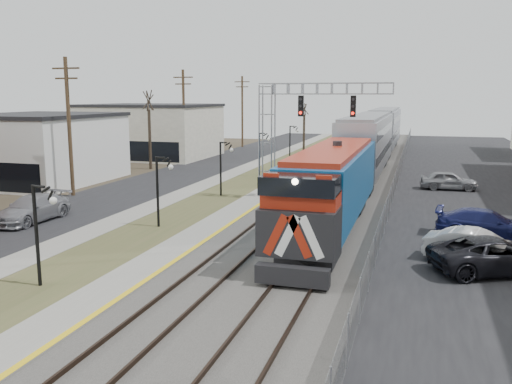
% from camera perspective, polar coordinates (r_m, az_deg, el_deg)
% --- Properties ---
extents(street_west, '(7.00, 120.00, 0.04)m').
position_cam_1_polar(street_west, '(49.15, -9.06, 1.48)').
color(street_west, black).
rests_on(street_west, ground).
extents(sidewalk, '(2.00, 120.00, 0.08)m').
position_cam_1_polar(sidewalk, '(47.37, -4.16, 1.28)').
color(sidewalk, gray).
rests_on(sidewalk, ground).
extents(grass_median, '(4.00, 120.00, 0.06)m').
position_cam_1_polar(grass_median, '(46.40, -0.69, 1.11)').
color(grass_median, '#434A27').
rests_on(grass_median, ground).
extents(platform, '(2.00, 120.00, 0.24)m').
position_cam_1_polar(platform, '(45.58, 2.91, 1.05)').
color(platform, gray).
rests_on(platform, ground).
extents(ballast_bed, '(8.00, 120.00, 0.20)m').
position_cam_1_polar(ballast_bed, '(44.67, 9.15, 0.72)').
color(ballast_bed, '#595651').
rests_on(ballast_bed, ground).
extents(parking_lot, '(16.00, 120.00, 0.04)m').
position_cam_1_polar(parking_lot, '(44.75, 24.55, -0.16)').
color(parking_lot, black).
rests_on(parking_lot, ground).
extents(platform_edge, '(0.24, 120.00, 0.01)m').
position_cam_1_polar(platform_edge, '(45.36, 3.99, 1.16)').
color(platform_edge, gold).
rests_on(platform_edge, platform).
extents(track_near, '(1.58, 120.00, 0.15)m').
position_cam_1_polar(track_near, '(44.95, 6.63, 1.07)').
color(track_near, '#2D2119').
rests_on(track_near, ballast_bed).
extents(track_far, '(1.58, 120.00, 0.15)m').
position_cam_1_polar(track_far, '(44.48, 11.07, 0.85)').
color(track_far, '#2D2119').
rests_on(track_far, ballast_bed).
extents(train, '(3.00, 63.05, 5.33)m').
position_cam_1_polar(train, '(52.08, 12.07, 5.04)').
color(train, '#125494').
rests_on(train, ground).
extents(signal_gantry, '(9.00, 1.07, 8.15)m').
position_cam_1_polar(signal_gantry, '(37.72, 3.70, 7.51)').
color(signal_gantry, gray).
rests_on(signal_gantry, ground).
extents(lampposts, '(0.14, 62.14, 4.00)m').
position_cam_1_polar(lampposts, '(30.76, -10.08, 0.05)').
color(lampposts, black).
rests_on(lampposts, ground).
extents(utility_poles, '(0.28, 80.28, 10.00)m').
position_cam_1_polar(utility_poles, '(41.60, -19.06, 6.41)').
color(utility_poles, '#4C3823').
rests_on(utility_poles, ground).
extents(fence, '(0.04, 120.00, 1.60)m').
position_cam_1_polar(fence, '(44.22, 14.57, 1.35)').
color(fence, gray).
rests_on(fence, ground).
extents(bare_trees, '(12.30, 42.30, 5.95)m').
position_cam_1_polar(bare_trees, '(52.84, -8.44, 5.02)').
color(bare_trees, '#382D23').
rests_on(bare_trees, ground).
extents(car_lot_b, '(4.73, 2.60, 1.48)m').
position_cam_1_polar(car_lot_b, '(25.62, 22.29, -5.49)').
color(car_lot_b, silver).
rests_on(car_lot_b, ground).
extents(car_lot_c, '(5.94, 4.42, 1.50)m').
position_cam_1_polar(car_lot_c, '(24.62, 23.95, -6.19)').
color(car_lot_c, black).
rests_on(car_lot_c, ground).
extents(car_lot_d, '(5.20, 2.54, 1.46)m').
position_cam_1_polar(car_lot_d, '(30.45, 23.08, -3.16)').
color(car_lot_d, '#171B51').
rests_on(car_lot_d, ground).
extents(car_lot_e, '(4.39, 1.94, 1.47)m').
position_cam_1_polar(car_lot_e, '(44.84, 19.64, 1.11)').
color(car_lot_e, gray).
rests_on(car_lot_e, ground).
extents(car_street_b, '(2.21, 5.29, 1.53)m').
position_cam_1_polar(car_street_b, '(34.17, -22.51, -1.68)').
color(car_street_b, gray).
rests_on(car_street_b, ground).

